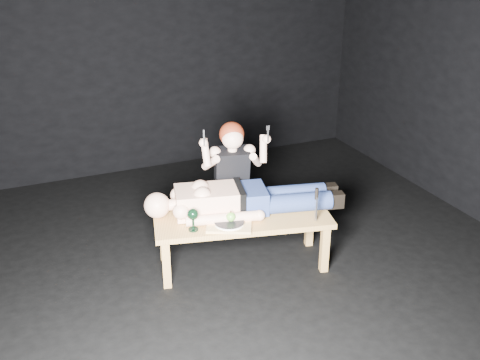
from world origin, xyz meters
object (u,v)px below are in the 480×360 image
(lying_man, at_px, (245,196))
(serving_tray, at_px, (229,225))
(kneeling_woman, at_px, (231,180))
(carving_knife, at_px, (316,205))
(goblet, at_px, (193,220))
(table, at_px, (242,241))

(lying_man, height_order, serving_tray, lying_man)
(kneeling_woman, xyz_separation_m, serving_tray, (-0.24, -0.55, -0.12))
(lying_man, height_order, carving_knife, carving_knife)
(lying_man, relative_size, goblet, 7.87)
(lying_man, xyz_separation_m, serving_tray, (-0.23, -0.20, -0.12))
(lying_man, distance_m, carving_knife, 0.58)
(table, xyz_separation_m, carving_knife, (0.50, -0.30, 0.37))
(goblet, bearing_deg, serving_tray, -11.04)
(kneeling_woman, height_order, serving_tray, kneeling_woman)
(goblet, bearing_deg, lying_man, 16.57)
(kneeling_woman, distance_m, serving_tray, 0.61)
(table, distance_m, kneeling_woman, 0.57)
(table, relative_size, kneeling_woman, 1.21)
(table, bearing_deg, carving_knife, -18.41)
(lying_man, bearing_deg, carving_knife, -29.48)
(serving_tray, height_order, carving_knife, carving_knife)
(goblet, distance_m, carving_knife, 0.96)
(goblet, bearing_deg, kneeling_woman, 44.06)
(kneeling_woman, height_order, carving_knife, kneeling_woman)
(lying_man, height_order, goblet, lying_man)
(serving_tray, height_order, goblet, goblet)
(table, relative_size, carving_knife, 4.91)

